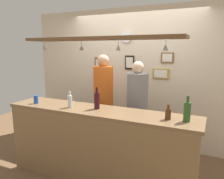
# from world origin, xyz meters

# --- Properties ---
(ground_plane) EXTENTS (8.00, 8.00, 0.00)m
(ground_plane) POSITION_xyz_m (0.00, 0.00, 0.00)
(ground_plane) COLOR brown
(back_wall) EXTENTS (4.40, 0.06, 2.60)m
(back_wall) POSITION_xyz_m (0.00, 1.10, 1.30)
(back_wall) COLOR beige
(back_wall) RESTS_ON ground_plane
(bar_counter) EXTENTS (2.70, 0.55, 1.03)m
(bar_counter) POSITION_xyz_m (0.00, -0.51, 0.69)
(bar_counter) COLOR brown
(bar_counter) RESTS_ON ground_plane
(overhead_glass_rack) EXTENTS (2.20, 0.36, 0.04)m
(overhead_glass_rack) POSITION_xyz_m (0.00, -0.30, 1.97)
(overhead_glass_rack) COLOR brown
(hanging_wineglass_far_left) EXTENTS (0.07, 0.07, 0.13)m
(hanging_wineglass_far_left) POSITION_xyz_m (-0.87, -0.36, 1.86)
(hanging_wineglass_far_left) COLOR silver
(hanging_wineglass_far_left) RESTS_ON overhead_glass_rack
(hanging_wineglass_left) EXTENTS (0.07, 0.07, 0.13)m
(hanging_wineglass_left) POSITION_xyz_m (-0.29, -0.26, 1.86)
(hanging_wineglass_left) COLOR silver
(hanging_wineglass_left) RESTS_ON overhead_glass_rack
(hanging_wineglass_center_left) EXTENTS (0.07, 0.07, 0.13)m
(hanging_wineglass_center_left) POSITION_xyz_m (0.29, -0.33, 1.86)
(hanging_wineglass_center_left) COLOR silver
(hanging_wineglass_center_left) RESTS_ON overhead_glass_rack
(hanging_wineglass_center) EXTENTS (0.07, 0.07, 0.13)m
(hanging_wineglass_center) POSITION_xyz_m (0.87, -0.32, 1.86)
(hanging_wineglass_center) COLOR silver
(hanging_wineglass_center) RESTS_ON overhead_glass_rack
(person_left_orange_shirt) EXTENTS (0.34, 0.34, 1.75)m
(person_left_orange_shirt) POSITION_xyz_m (-0.31, 0.42, 1.06)
(person_left_orange_shirt) COLOR #2D334C
(person_left_orange_shirt) RESTS_ON ground_plane
(person_right_grey_shirt) EXTENTS (0.34, 0.34, 1.65)m
(person_right_grey_shirt) POSITION_xyz_m (0.30, 0.42, 0.99)
(person_right_grey_shirt) COLOR #2D334C
(person_right_grey_shirt) RESTS_ON ground_plane
(bottle_soda_clear) EXTENTS (0.06, 0.06, 0.23)m
(bottle_soda_clear) POSITION_xyz_m (-0.41, -0.41, 1.12)
(bottle_soda_clear) COLOR silver
(bottle_soda_clear) RESTS_ON bar_counter
(bottle_champagne_green) EXTENTS (0.08, 0.08, 0.30)m
(bottle_champagne_green) POSITION_xyz_m (1.15, -0.35, 1.15)
(bottle_champagne_green) COLOR #2D5623
(bottle_champagne_green) RESTS_ON bar_counter
(bottle_beer_brown_stubby) EXTENTS (0.07, 0.07, 0.18)m
(bottle_beer_brown_stubby) POSITION_xyz_m (0.94, -0.37, 1.10)
(bottle_beer_brown_stubby) COLOR #512D14
(bottle_beer_brown_stubby) RESTS_ON bar_counter
(bottle_wine_dark_red) EXTENTS (0.08, 0.08, 0.30)m
(bottle_wine_dark_red) POSITION_xyz_m (-0.03, -0.32, 1.15)
(bottle_wine_dark_red) COLOR #380F19
(bottle_wine_dark_red) RESTS_ON bar_counter
(drink_can) EXTENTS (0.07, 0.07, 0.12)m
(drink_can) POSITION_xyz_m (-1.01, -0.44, 1.09)
(drink_can) COLOR #1E4CB2
(drink_can) RESTS_ON bar_counter
(picture_frame_crest) EXTENTS (0.18, 0.02, 0.26)m
(picture_frame_crest) POSITION_xyz_m (-0.08, 1.06, 1.59)
(picture_frame_crest) COLOR black
(picture_frame_crest) RESTS_ON back_wall
(picture_frame_upper_small) EXTENTS (0.22, 0.02, 0.18)m
(picture_frame_upper_small) POSITION_xyz_m (0.62, 1.06, 1.69)
(picture_frame_upper_small) COLOR brown
(picture_frame_upper_small) RESTS_ON back_wall
(picture_frame_caricature) EXTENTS (0.26, 0.02, 0.34)m
(picture_frame_caricature) POSITION_xyz_m (-0.71, 1.06, 1.50)
(picture_frame_caricature) COLOR brown
(picture_frame_caricature) RESTS_ON back_wall
(picture_frame_lower_pair) EXTENTS (0.30, 0.02, 0.18)m
(picture_frame_lower_pair) POSITION_xyz_m (0.52, 1.06, 1.40)
(picture_frame_lower_pair) COLOR #B29338
(picture_frame_lower_pair) RESTS_ON back_wall
(wall_clock) EXTENTS (0.22, 0.03, 0.22)m
(wall_clock) POSITION_xyz_m (-0.15, 1.05, 2.07)
(wall_clock) COLOR white
(wall_clock) RESTS_ON back_wall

